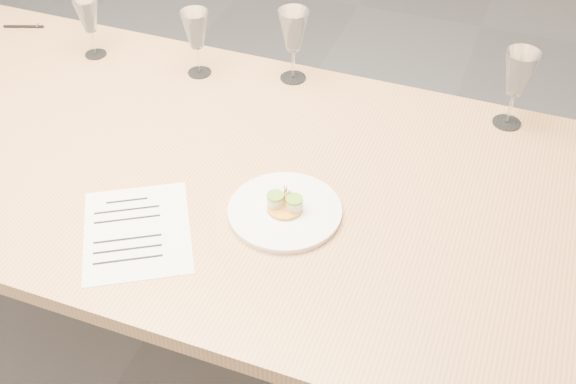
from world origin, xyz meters
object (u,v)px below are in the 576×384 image
at_px(ballpoint_pen, 24,26).
at_px(wine_glass_4, 519,75).
at_px(wine_glass_3, 293,32).
at_px(dinner_plate, 285,210).
at_px(dining_table, 121,161).
at_px(recipe_sheet, 137,231).
at_px(wine_glass_1, 88,16).
at_px(wine_glass_2, 196,31).

xyz_separation_m(ballpoint_pen, wine_glass_4, (1.48, 0.02, 0.14)).
distance_m(wine_glass_3, wine_glass_4, 0.60).
bearing_deg(dinner_plate, dining_table, 168.06).
bearing_deg(dining_table, recipe_sheet, -52.21).
bearing_deg(recipe_sheet, wine_glass_4, 13.79).
relative_size(dining_table, wine_glass_4, 11.36).
bearing_deg(recipe_sheet, wine_glass_1, 97.65).
bearing_deg(dinner_plate, wine_glass_1, 149.99).
distance_m(dinner_plate, recipe_sheet, 0.33).
height_order(recipe_sheet, wine_glass_4, wine_glass_4).
xyz_separation_m(dinner_plate, wine_glass_1, (-0.77, 0.44, 0.11)).
bearing_deg(ballpoint_pen, recipe_sheet, -60.53).
distance_m(ballpoint_pen, wine_glass_3, 0.90).
height_order(dinner_plate, recipe_sheet, dinner_plate).
relative_size(dining_table, wine_glass_2, 12.52).
height_order(wine_glass_1, wine_glass_4, wine_glass_4).
xyz_separation_m(wine_glass_1, wine_glass_2, (0.33, 0.02, 0.01)).
relative_size(wine_glass_1, wine_glass_2, 0.94).
bearing_deg(dining_table, wine_glass_3, 53.26).
bearing_deg(wine_glass_2, dinner_plate, -46.61).
height_order(ballpoint_pen, wine_glass_3, wine_glass_3).
bearing_deg(dinner_plate, wine_glass_2, 133.39).
bearing_deg(dining_table, dinner_plate, -11.94).
bearing_deg(recipe_sheet, wine_glass_3, 50.48).
bearing_deg(recipe_sheet, dinner_plate, -0.45).
height_order(wine_glass_2, wine_glass_3, wine_glass_3).
bearing_deg(dinner_plate, wine_glass_4, 51.47).
relative_size(ballpoint_pen, wine_glass_4, 0.57).
bearing_deg(wine_glass_2, wine_glass_1, -176.87).
bearing_deg(dinner_plate, wine_glass_3, 108.47).
xyz_separation_m(dinner_plate, wine_glass_4, (0.42, 0.53, 0.14)).
xyz_separation_m(wine_glass_2, wine_glass_3, (0.26, 0.07, 0.01)).
height_order(wine_glass_1, wine_glass_2, wine_glass_2).
bearing_deg(dinner_plate, recipe_sheet, -149.71).
bearing_deg(dinner_plate, ballpoint_pen, 154.62).
bearing_deg(wine_glass_1, dining_table, -51.14).
bearing_deg(wine_glass_3, dining_table, -126.74).
xyz_separation_m(dinner_plate, wine_glass_2, (-0.44, 0.46, 0.12)).
distance_m(dinner_plate, wine_glass_2, 0.65).
bearing_deg(wine_glass_4, recipe_sheet, -135.47).
bearing_deg(dining_table, wine_glass_1, 128.86).
distance_m(wine_glass_2, wine_glass_4, 0.86).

